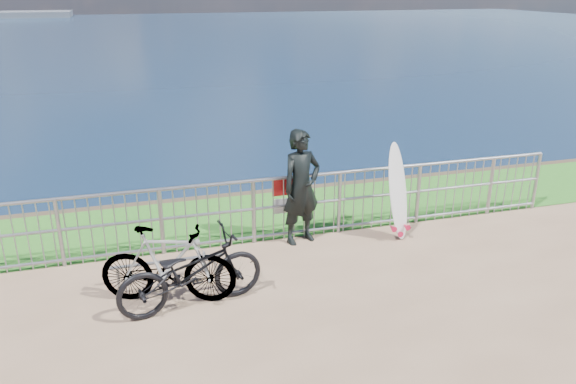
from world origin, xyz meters
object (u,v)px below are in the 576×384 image
object	(u,v)px
bicycle_near	(191,272)
bicycle_far	(168,265)
surfer	(301,187)
surfboard	(398,195)

from	to	relation	value
bicycle_near	bicycle_far	distance (m)	0.36
bicycle_near	bicycle_far	xyz separation A→B (m)	(-0.28, 0.23, 0.03)
surfer	surfboard	bearing A→B (deg)	-27.67
surfboard	bicycle_near	world-z (taller)	surfboard
surfer	surfboard	size ratio (longest dim) A/B	1.16
bicycle_near	bicycle_far	bearing A→B (deg)	40.08
bicycle_far	surfer	bearing A→B (deg)	-41.77
bicycle_near	bicycle_far	world-z (taller)	bicycle_far
surfboard	bicycle_far	xyz separation A→B (m)	(-3.89, -1.02, -0.21)
surfer	bicycle_far	bearing A→B (deg)	-167.00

